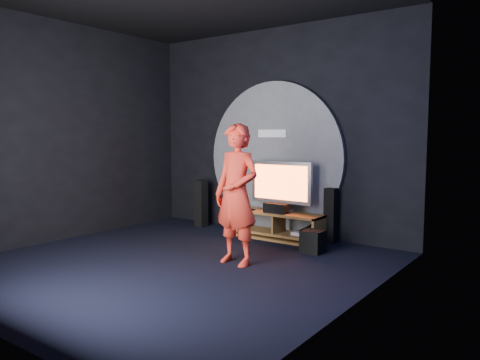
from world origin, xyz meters
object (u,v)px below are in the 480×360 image
object	(u,v)px
media_console	(279,228)
player	(237,194)
tv	(281,184)
subwoofer	(313,242)
tower_speaker_left	(201,203)
tower_speaker_right	(331,215)

from	to	relation	value
media_console	player	world-z (taller)	player
tv	subwoofer	size ratio (longest dim) A/B	3.39
tower_speaker_left	tv	bearing A→B (deg)	0.24
subwoofer	tower_speaker_right	bearing A→B (deg)	95.39
tv	tower_speaker_left	bearing A→B (deg)	-179.76
media_console	tower_speaker_right	xyz separation A→B (m)	(0.77, 0.30, 0.24)
media_console	tower_speaker_right	world-z (taller)	tower_speaker_right
tower_speaker_right	player	world-z (taller)	player
tower_speaker_right	subwoofer	world-z (taller)	tower_speaker_right
tower_speaker_left	subwoofer	bearing A→B (deg)	-11.08
player	tower_speaker_left	bearing A→B (deg)	145.49
tv	subwoofer	world-z (taller)	tv
media_console	player	size ratio (longest dim) A/B	0.81
tv	player	size ratio (longest dim) A/B	0.60
subwoofer	media_console	bearing A→B (deg)	152.36
media_console	tv	bearing A→B (deg)	95.70
media_console	tower_speaker_left	xyz separation A→B (m)	(-1.72, 0.06, 0.24)
media_console	subwoofer	bearing A→B (deg)	-27.64
tower_speaker_right	player	size ratio (longest dim) A/B	0.47
tower_speaker_right	subwoofer	size ratio (longest dim) A/B	2.66
player	tv	bearing A→B (deg)	104.92
tower_speaker_left	player	distance (m)	2.64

